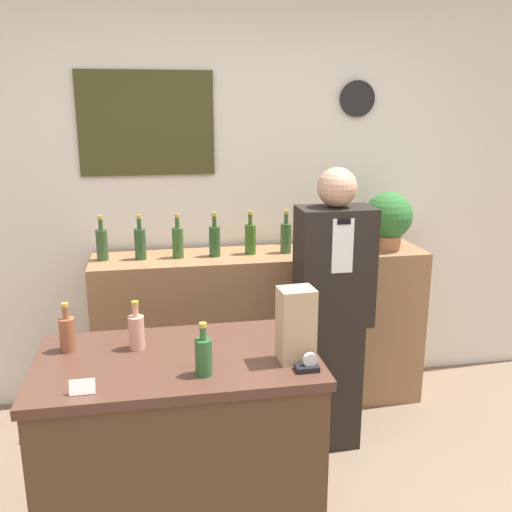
% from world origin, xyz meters
% --- Properties ---
extents(back_wall, '(5.20, 0.09, 2.70)m').
position_xyz_m(back_wall, '(-0.00, 2.00, 1.36)').
color(back_wall, silver).
rests_on(back_wall, ground_plane).
extents(back_shelf, '(2.06, 0.44, 1.01)m').
position_xyz_m(back_shelf, '(0.20, 1.72, 0.51)').
color(back_shelf, '#8E6642').
rests_on(back_shelf, ground_plane).
extents(display_counter, '(1.15, 0.67, 0.90)m').
position_xyz_m(display_counter, '(-0.38, 0.54, 0.45)').
color(display_counter, '#4C331E').
rests_on(display_counter, ground_plane).
extents(shopkeeper, '(0.40, 0.25, 1.59)m').
position_xyz_m(shopkeeper, '(0.50, 1.19, 0.79)').
color(shopkeeper, black).
rests_on(shopkeeper, ground_plane).
extents(potted_plant, '(0.30, 0.30, 0.36)m').
position_xyz_m(potted_plant, '(1.01, 1.69, 1.21)').
color(potted_plant, '#B27047').
rests_on(potted_plant, back_shelf).
extents(paper_bag, '(0.15, 0.13, 0.30)m').
position_xyz_m(paper_bag, '(0.09, 0.42, 1.05)').
color(paper_bag, tan).
rests_on(paper_bag, display_counter).
extents(tape_dispenser, '(0.09, 0.06, 0.07)m').
position_xyz_m(tape_dispenser, '(0.12, 0.32, 0.93)').
color(tape_dispenser, black).
rests_on(tape_dispenser, display_counter).
extents(price_card_left, '(0.09, 0.02, 0.06)m').
position_xyz_m(price_card_left, '(-0.72, 0.29, 0.93)').
color(price_card_left, white).
rests_on(price_card_left, display_counter).
extents(counter_bottle_0, '(0.07, 0.07, 0.21)m').
position_xyz_m(counter_bottle_0, '(-0.82, 0.68, 0.98)').
color(counter_bottle_0, brown).
rests_on(counter_bottle_0, display_counter).
extents(counter_bottle_1, '(0.07, 0.07, 0.21)m').
position_xyz_m(counter_bottle_1, '(-0.54, 0.65, 0.98)').
color(counter_bottle_1, tan).
rests_on(counter_bottle_1, display_counter).
extents(counter_bottle_2, '(0.07, 0.07, 0.21)m').
position_xyz_m(counter_bottle_2, '(-0.28, 0.36, 0.98)').
color(counter_bottle_2, '#2B582D').
rests_on(counter_bottle_2, display_counter).
extents(shelf_bottle_0, '(0.07, 0.07, 0.27)m').
position_xyz_m(shelf_bottle_0, '(-0.75, 1.73, 1.11)').
color(shelf_bottle_0, '#2D4A25').
rests_on(shelf_bottle_0, back_shelf).
extents(shelf_bottle_1, '(0.07, 0.07, 0.27)m').
position_xyz_m(shelf_bottle_1, '(-0.53, 1.71, 1.11)').
color(shelf_bottle_1, '#294A23').
rests_on(shelf_bottle_1, back_shelf).
extents(shelf_bottle_2, '(0.07, 0.07, 0.27)m').
position_xyz_m(shelf_bottle_2, '(-0.31, 1.71, 1.11)').
color(shelf_bottle_2, '#315325').
rests_on(shelf_bottle_2, back_shelf).
extents(shelf_bottle_3, '(0.07, 0.07, 0.27)m').
position_xyz_m(shelf_bottle_3, '(-0.09, 1.70, 1.11)').
color(shelf_bottle_3, '#264A24').
rests_on(shelf_bottle_3, back_shelf).
extents(shelf_bottle_4, '(0.07, 0.07, 0.27)m').
position_xyz_m(shelf_bottle_4, '(0.13, 1.72, 1.11)').
color(shelf_bottle_4, '#31581C').
rests_on(shelf_bottle_4, back_shelf).
extents(shelf_bottle_5, '(0.07, 0.07, 0.27)m').
position_xyz_m(shelf_bottle_5, '(0.35, 1.70, 1.11)').
color(shelf_bottle_5, '#335428').
rests_on(shelf_bottle_5, back_shelf).
extents(shelf_bottle_6, '(0.07, 0.07, 0.27)m').
position_xyz_m(shelf_bottle_6, '(0.57, 1.73, 1.11)').
color(shelf_bottle_6, '#355028').
rests_on(shelf_bottle_6, back_shelf).
extents(shelf_bottle_7, '(0.07, 0.07, 0.27)m').
position_xyz_m(shelf_bottle_7, '(0.79, 1.71, 1.11)').
color(shelf_bottle_7, '#2D4A25').
rests_on(shelf_bottle_7, back_shelf).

